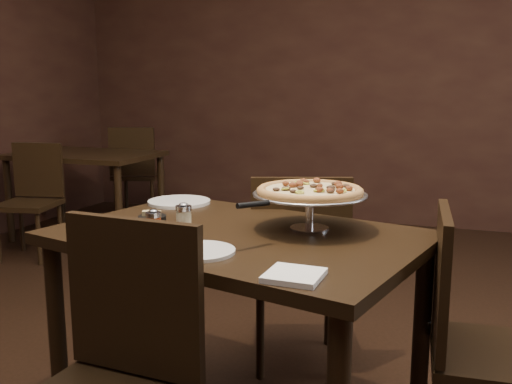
% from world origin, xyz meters
% --- Properties ---
extents(room, '(6.04, 7.04, 2.84)m').
position_xyz_m(room, '(0.06, 0.03, 1.40)').
color(room, black).
rests_on(room, ground).
extents(dining_table, '(1.39, 1.09, 0.77)m').
position_xyz_m(dining_table, '(0.03, -0.09, 0.67)').
color(dining_table, black).
rests_on(dining_table, ground).
extents(background_table, '(1.17, 0.78, 0.73)m').
position_xyz_m(background_table, '(-2.20, 2.11, 0.63)').
color(background_table, black).
rests_on(background_table, ground).
extents(pizza_stand, '(0.40, 0.40, 0.17)m').
position_xyz_m(pizza_stand, '(0.26, 0.03, 0.90)').
color(pizza_stand, silver).
rests_on(pizza_stand, dining_table).
extents(parmesan_shaker, '(0.06, 0.06, 0.10)m').
position_xyz_m(parmesan_shaker, '(-0.15, -0.13, 0.82)').
color(parmesan_shaker, beige).
rests_on(parmesan_shaker, dining_table).
extents(pepper_flake_shaker, '(0.05, 0.05, 0.09)m').
position_xyz_m(pepper_flake_shaker, '(-0.21, -0.24, 0.81)').
color(pepper_flake_shaker, maroon).
rests_on(pepper_flake_shaker, dining_table).
extents(packet_caddy, '(0.10, 0.10, 0.07)m').
position_xyz_m(packet_caddy, '(-0.24, -0.19, 0.80)').
color(packet_caddy, black).
rests_on(packet_caddy, dining_table).
extents(napkin_stack, '(0.15, 0.15, 0.02)m').
position_xyz_m(napkin_stack, '(0.35, -0.50, 0.78)').
color(napkin_stack, white).
rests_on(napkin_stack, dining_table).
extents(plate_left, '(0.27, 0.27, 0.01)m').
position_xyz_m(plate_left, '(-0.39, 0.29, 0.78)').
color(plate_left, white).
rests_on(plate_left, dining_table).
extents(plate_near, '(0.22, 0.22, 0.01)m').
position_xyz_m(plate_near, '(0.02, -0.37, 0.77)').
color(plate_near, white).
rests_on(plate_near, dining_table).
extents(serving_spatula, '(0.15, 0.15, 0.02)m').
position_xyz_m(serving_spatula, '(0.14, -0.24, 0.90)').
color(serving_spatula, silver).
rests_on(serving_spatula, pizza_stand).
extents(chair_far, '(0.54, 0.54, 0.90)m').
position_xyz_m(chair_far, '(0.10, 0.47, 0.49)').
color(chair_far, black).
rests_on(chair_far, ground).
extents(chair_near, '(0.45, 0.45, 0.91)m').
position_xyz_m(chair_near, '(-0.10, -0.69, 0.50)').
color(chair_near, black).
rests_on(chair_near, ground).
extents(chair_side, '(0.44, 0.44, 0.88)m').
position_xyz_m(chair_side, '(0.83, -0.04, 0.48)').
color(chair_side, black).
rests_on(chair_side, ground).
extents(bg_chair_far, '(0.53, 0.53, 0.91)m').
position_xyz_m(bg_chair_far, '(-2.13, 2.78, 0.50)').
color(bg_chair_far, black).
rests_on(bg_chair_far, ground).
extents(bg_chair_near, '(0.47, 0.47, 0.85)m').
position_xyz_m(bg_chair_near, '(-2.27, 1.53, 0.47)').
color(bg_chair_near, black).
rests_on(bg_chair_near, ground).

